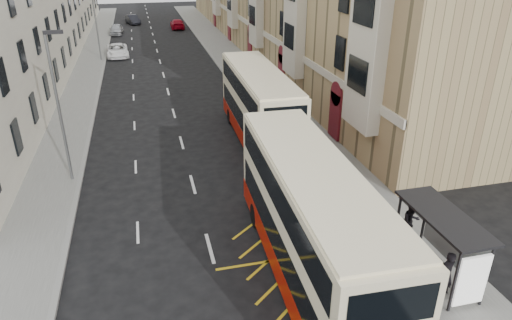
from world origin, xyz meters
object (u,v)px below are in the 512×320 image
object	(u,v)px
bus_shelter	(451,237)
car_dark	(133,20)
double_decker_rear	(259,107)
pedestrian_near	(446,274)
pedestrian_mid	(411,221)
car_silver	(116,29)
double_decker_front	(310,222)
street_lamp_near	(58,101)
white_van	(117,51)
car_red	(177,24)
street_lamp_far	(96,18)
pedestrian_far	(386,244)

from	to	relation	value
bus_shelter	car_dark	size ratio (longest dim) A/B	0.96
double_decker_rear	pedestrian_near	xyz separation A→B (m)	(2.88, -16.00, -1.37)
pedestrian_mid	car_silver	distance (m)	58.09
double_decker_front	car_dark	distance (m)	67.39
double_decker_rear	pedestrian_mid	world-z (taller)	double_decker_rear
bus_shelter	pedestrian_near	size ratio (longest dim) A/B	2.31
double_decker_rear	car_silver	bearing A→B (deg)	104.17
street_lamp_near	pedestrian_mid	size ratio (longest dim) A/B	4.68
double_decker_front	white_van	bearing A→B (deg)	102.95
double_decker_rear	car_red	distance (m)	47.19
bus_shelter	white_van	xyz separation A→B (m)	(-12.96, 44.08, -1.41)
pedestrian_mid	double_decker_rear	bearing A→B (deg)	104.37
street_lamp_far	bus_shelter	bearing A→B (deg)	-70.88
pedestrian_mid	car_red	bearing A→B (deg)	92.77
car_silver	pedestrian_far	bearing A→B (deg)	-74.41
car_silver	car_red	size ratio (longest dim) A/B	0.88
street_lamp_far	car_dark	distance (m)	26.92
street_lamp_far	pedestrian_near	distance (m)	45.51
pedestrian_near	car_dark	size ratio (longest dim) A/B	0.42
car_dark	double_decker_front	bearing A→B (deg)	-100.86
white_van	pedestrian_near	bearing A→B (deg)	-77.63
street_lamp_near	pedestrian_far	distance (m)	17.35
bus_shelter	double_decker_rear	xyz separation A→B (m)	(-3.34, 15.31, 0.30)
street_lamp_near	car_red	xyz separation A→B (m)	(10.38, 50.07, -3.92)
car_dark	pedestrian_mid	bearing A→B (deg)	-96.41
double_decker_front	car_dark	size ratio (longest dim) A/B	2.79
street_lamp_near	pedestrian_mid	bearing A→B (deg)	-32.71
car_silver	bus_shelter	bearing A→B (deg)	-73.26
car_silver	car_dark	world-z (taller)	car_silver
double_decker_front	white_van	xyz separation A→B (m)	(-8.08, 42.39, -1.76)
pedestrian_near	car_dark	bearing A→B (deg)	-94.33
pedestrian_mid	car_silver	size ratio (longest dim) A/B	0.39
double_decker_rear	car_red	world-z (taller)	double_decker_rear
pedestrian_mid	white_van	distance (m)	43.33
double_decker_rear	car_dark	world-z (taller)	double_decker_rear
street_lamp_far	pedestrian_far	distance (m)	42.97
street_lamp_near	street_lamp_far	world-z (taller)	same
car_dark	street_lamp_far	bearing A→B (deg)	-113.97
double_decker_front	double_decker_rear	xyz separation A→B (m)	(1.54, 13.62, -0.04)
double_decker_rear	car_red	bearing A→B (deg)	92.41
double_decker_front	pedestrian_near	bearing A→B (deg)	-26.18
street_lamp_far	pedestrian_mid	size ratio (longest dim) A/B	4.68
street_lamp_near	car_silver	xyz separation A→B (m)	(1.25, 46.88, -3.89)
bus_shelter	street_lamp_near	world-z (taller)	street_lamp_near
pedestrian_mid	white_van	bearing A→B (deg)	106.15
pedestrian_mid	white_van	size ratio (longest dim) A/B	0.33
car_red	pedestrian_far	bearing A→B (deg)	93.80
car_silver	street_lamp_near	bearing A→B (deg)	-87.56
car_dark	pedestrian_far	bearing A→B (deg)	-98.09
white_van	car_dark	size ratio (longest dim) A/B	1.18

